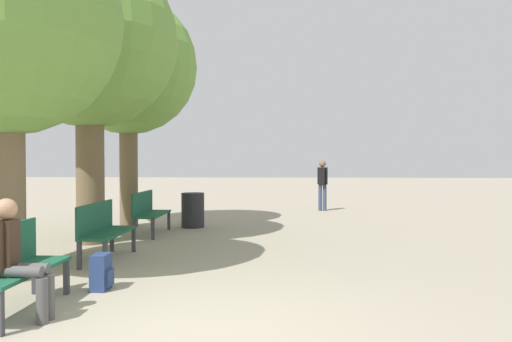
{
  "coord_description": "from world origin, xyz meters",
  "views": [
    {
      "loc": [
        0.93,
        -4.55,
        1.65
      ],
      "look_at": [
        0.44,
        5.25,
        1.42
      ],
      "focal_mm": 35.0,
      "sensor_mm": 36.0,
      "label": 1
    }
  ],
  "objects_px": {
    "tree_row_0": "(4,22)",
    "backpack": "(101,272)",
    "person_seated": "(18,255)",
    "trash_bin": "(193,210)",
    "bench_row_1": "(103,227)",
    "bench_row_0": "(11,263)",
    "bench_row_2": "(148,210)",
    "pedestrian_near": "(322,182)",
    "tree_row_1": "(89,42)",
    "tree_row_2": "(128,67)"
  },
  "relations": [
    {
      "from": "tree_row_1",
      "to": "person_seated",
      "type": "bearing_deg",
      "value": -77.23
    },
    {
      "from": "pedestrian_near",
      "to": "bench_row_2",
      "type": "bearing_deg",
      "value": -128.99
    },
    {
      "from": "bench_row_0",
      "to": "bench_row_1",
      "type": "xyz_separation_m",
      "value": [
        0.0,
        2.78,
        0.0
      ]
    },
    {
      "from": "bench_row_1",
      "to": "person_seated",
      "type": "xyz_separation_m",
      "value": [
        0.24,
        -3.07,
        0.14
      ]
    },
    {
      "from": "backpack",
      "to": "trash_bin",
      "type": "distance_m",
      "value": 5.8
    },
    {
      "from": "bench_row_1",
      "to": "pedestrian_near",
      "type": "relative_size",
      "value": 0.95
    },
    {
      "from": "tree_row_0",
      "to": "pedestrian_near",
      "type": "distance_m",
      "value": 11.0
    },
    {
      "from": "tree_row_1",
      "to": "pedestrian_near",
      "type": "relative_size",
      "value": 3.53
    },
    {
      "from": "bench_row_2",
      "to": "backpack",
      "type": "distance_m",
      "value": 4.67
    },
    {
      "from": "bench_row_1",
      "to": "trash_bin",
      "type": "height_order",
      "value": "bench_row_1"
    },
    {
      "from": "person_seated",
      "to": "tree_row_0",
      "type": "bearing_deg",
      "value": 122.51
    },
    {
      "from": "bench_row_1",
      "to": "tree_row_0",
      "type": "xyz_separation_m",
      "value": [
        -0.82,
        -1.42,
        2.96
      ]
    },
    {
      "from": "backpack",
      "to": "person_seated",
      "type": "bearing_deg",
      "value": -108.27
    },
    {
      "from": "bench_row_0",
      "to": "bench_row_2",
      "type": "distance_m",
      "value": 5.56
    },
    {
      "from": "bench_row_0",
      "to": "tree_row_2",
      "type": "bearing_deg",
      "value": 96.83
    },
    {
      "from": "bench_row_0",
      "to": "bench_row_2",
      "type": "height_order",
      "value": "same"
    },
    {
      "from": "bench_row_2",
      "to": "tree_row_0",
      "type": "bearing_deg",
      "value": -101.02
    },
    {
      "from": "bench_row_0",
      "to": "tree_row_1",
      "type": "height_order",
      "value": "tree_row_1"
    },
    {
      "from": "bench_row_2",
      "to": "tree_row_1",
      "type": "height_order",
      "value": "tree_row_1"
    },
    {
      "from": "tree_row_0",
      "to": "backpack",
      "type": "relative_size",
      "value": 11.26
    },
    {
      "from": "tree_row_2",
      "to": "backpack",
      "type": "relative_size",
      "value": 12.35
    },
    {
      "from": "person_seated",
      "to": "backpack",
      "type": "bearing_deg",
      "value": 71.73
    },
    {
      "from": "bench_row_1",
      "to": "trash_bin",
      "type": "xyz_separation_m",
      "value": [
        0.78,
        3.96,
        -0.12
      ]
    },
    {
      "from": "person_seated",
      "to": "trash_bin",
      "type": "relative_size",
      "value": 1.51
    },
    {
      "from": "tree_row_1",
      "to": "trash_bin",
      "type": "xyz_separation_m",
      "value": [
        1.6,
        2.38,
        -3.51
      ]
    },
    {
      "from": "bench_row_1",
      "to": "backpack",
      "type": "height_order",
      "value": "bench_row_1"
    },
    {
      "from": "tree_row_2",
      "to": "bench_row_0",
      "type": "bearing_deg",
      "value": -83.17
    },
    {
      "from": "bench_row_1",
      "to": "tree_row_2",
      "type": "relative_size",
      "value": 0.27
    },
    {
      "from": "backpack",
      "to": "pedestrian_near",
      "type": "distance_m",
      "value": 10.5
    },
    {
      "from": "tree_row_2",
      "to": "backpack",
      "type": "distance_m",
      "value": 7.08
    },
    {
      "from": "bench_row_0",
      "to": "backpack",
      "type": "bearing_deg",
      "value": 55.68
    },
    {
      "from": "bench_row_2",
      "to": "backpack",
      "type": "bearing_deg",
      "value": -82.03
    },
    {
      "from": "bench_row_0",
      "to": "backpack",
      "type": "xyz_separation_m",
      "value": [
        0.65,
        0.95,
        -0.31
      ]
    },
    {
      "from": "bench_row_2",
      "to": "pedestrian_near",
      "type": "bearing_deg",
      "value": 51.01
    },
    {
      "from": "bench_row_1",
      "to": "trash_bin",
      "type": "distance_m",
      "value": 4.04
    },
    {
      "from": "tree_row_0",
      "to": "trash_bin",
      "type": "distance_m",
      "value": 6.4
    },
    {
      "from": "tree_row_0",
      "to": "bench_row_2",
      "type": "bearing_deg",
      "value": 78.98
    },
    {
      "from": "tree_row_1",
      "to": "pedestrian_near",
      "type": "xyz_separation_m",
      "value": [
        5.05,
        6.43,
        -3.0
      ]
    },
    {
      "from": "tree_row_0",
      "to": "pedestrian_near",
      "type": "xyz_separation_m",
      "value": [
        5.05,
        9.43,
        -2.57
      ]
    },
    {
      "from": "bench_row_0",
      "to": "tree_row_0",
      "type": "bearing_deg",
      "value": 120.96
    },
    {
      "from": "pedestrian_near",
      "to": "backpack",
      "type": "bearing_deg",
      "value": -110.03
    },
    {
      "from": "bench_row_1",
      "to": "pedestrian_near",
      "type": "bearing_deg",
      "value": 62.14
    },
    {
      "from": "tree_row_1",
      "to": "tree_row_2",
      "type": "relative_size",
      "value": 1.01
    },
    {
      "from": "tree_row_1",
      "to": "tree_row_0",
      "type": "bearing_deg",
      "value": -90.0
    },
    {
      "from": "backpack",
      "to": "trash_bin",
      "type": "xyz_separation_m",
      "value": [
        0.13,
        5.79,
        0.19
      ]
    },
    {
      "from": "pedestrian_near",
      "to": "trash_bin",
      "type": "relative_size",
      "value": 1.94
    },
    {
      "from": "trash_bin",
      "to": "bench_row_2",
      "type": "bearing_deg",
      "value": -123.44
    },
    {
      "from": "tree_row_0",
      "to": "backpack",
      "type": "height_order",
      "value": "tree_row_0"
    },
    {
      "from": "tree_row_2",
      "to": "tree_row_1",
      "type": "bearing_deg",
      "value": -90.0
    },
    {
      "from": "tree_row_2",
      "to": "pedestrian_near",
      "type": "relative_size",
      "value": 3.48
    }
  ]
}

